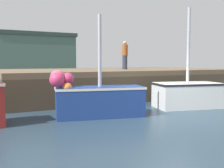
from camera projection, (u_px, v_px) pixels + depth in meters
name	position (u px, v px, depth m)	size (l,w,h in m)	color
ground	(173.00, 118.00, 9.35)	(120.00, 160.00, 0.10)	#283D4C
pier	(125.00, 74.00, 15.29)	(13.77, 6.83, 1.52)	brown
fishing_boat_near_right	(96.00, 98.00, 9.21)	(3.39, 1.74, 3.58)	navy
fishing_boat_mid	(187.00, 94.00, 11.14)	(2.99, 2.03, 4.21)	silver
dockworker	(125.00, 55.00, 15.20)	(0.34, 0.34, 1.65)	#2D3342
warehouse	(35.00, 55.00, 36.96)	(10.35, 6.92, 5.94)	#4C6656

